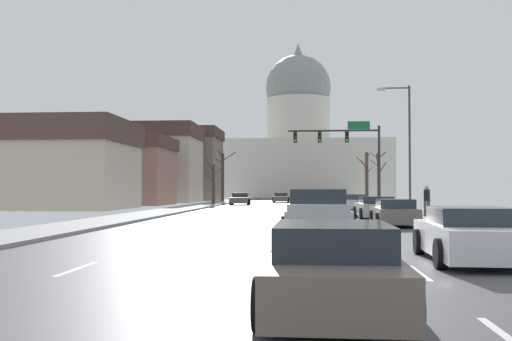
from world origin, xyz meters
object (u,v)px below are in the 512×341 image
Objects in this scene: signal_gantry at (347,145)px; sedan_oncoming_01 at (281,198)px; sedan_near_00 at (355,202)px; sedan_near_02 at (375,208)px; street_lamp_right at (406,138)px; sedan_oncoming_00 at (240,199)px; sedan_near_03 at (394,213)px; sedan_near_05 at (470,236)px; pedestrian_00 at (427,199)px; sedan_near_06 at (332,268)px; pickup_truck_near_04 at (318,216)px; sedan_near_01 at (312,204)px.

signal_gantry is 22.02m from sedan_oncoming_01.
sedan_near_00 is 1.04× the size of sedan_near_02.
street_lamp_right is 25.48m from sedan_oncoming_00.
sedan_near_03 is at bearing -89.05° from signal_gantry.
sedan_near_05 is 1.06× the size of sedan_oncoming_00.
signal_gantry is at bearing 90.23° from sedan_near_05.
sedan_near_05 is at bearing -90.44° from sedan_near_02.
sedan_near_02 reaches higher than sedan_oncoming_00.
signal_gantry is 1.81× the size of sedan_oncoming_00.
signal_gantry is 18.55m from pedestrian_00.
sedan_near_03 is 2.69× the size of pedestrian_00.
sedan_near_03 is 19.14m from sedan_near_06.
street_lamp_right is 7.57m from pedestrian_00.
sedan_near_06 is 63.47m from sedan_oncoming_01.
sedan_oncoming_01 is at bearing 98.75° from sedan_near_03.
sedan_near_00 is 1.07× the size of sedan_oncoming_00.
sedan_near_03 reaches higher than sedan_near_06.
pickup_truck_near_04 reaches higher than sedan_oncoming_01.
sedan_near_03 is (0.10, -6.25, -0.02)m from sedan_near_02.
sedan_near_05 is 19.74m from pedestrian_00.
signal_gantry is 1.51× the size of pickup_truck_near_04.
signal_gantry is 43.31m from sedan_near_06.
street_lamp_right is at bearing -73.28° from sedan_oncoming_01.
signal_gantry is 12.04m from sedan_near_01.
sedan_near_00 reaches higher than sedan_near_03.
pickup_truck_near_04 reaches higher than sedan_near_03.
sedan_near_02 is 0.97× the size of sedan_near_06.
pedestrian_00 reaches higher than sedan_near_02.
sedan_oncoming_01 is (-6.87, 44.61, -0.03)m from sedan_near_03.
sedan_near_05 is 48.31m from sedan_oncoming_00.
sedan_near_06 is at bearing -98.06° from sedan_near_02.
pickup_truck_near_04 is at bearing -107.87° from street_lamp_right.
street_lamp_right is 33.50m from sedan_oncoming_01.
sedan_near_02 is 6.25m from sedan_near_03.
sedan_near_01 reaches higher than sedan_near_06.
sedan_near_03 is at bearing -89.08° from sedan_near_02.
sedan_near_01 is 14.01m from sedan_near_03.
signal_gantry is 18.53m from sedan_near_02.
pickup_truck_near_04 is 14.37m from pedestrian_00.
sedan_oncoming_01 is (-3.23, 63.39, -0.02)m from sedan_near_06.
sedan_near_01 is 31.22m from sedan_oncoming_01.
pickup_truck_near_04 is 3.06× the size of pedestrian_00.
sedan_near_02 is 38.95m from sedan_oncoming_01.
pedestrian_00 reaches higher than sedan_near_05.
sedan_oncoming_01 is (-6.85, 23.64, -0.02)m from sedan_near_00.
street_lamp_right is 7.69m from sedan_near_01.
sedan_near_03 is 35.67m from sedan_oncoming_00.
sedan_oncoming_01 is at bearing 70.07° from sedan_oncoming_00.
sedan_near_05 is at bearing -83.00° from sedan_near_01.
sedan_near_03 is 1.00× the size of sedan_near_06.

